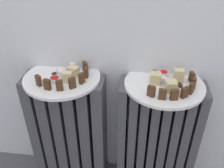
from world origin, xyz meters
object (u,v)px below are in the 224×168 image
(plate_right, at_px, (164,85))
(jam_bowl_right, at_px, (163,74))
(radiator_left, at_px, (69,132))
(fork, at_px, (164,89))
(radiator_right, at_px, (156,140))
(jam_bowl_left, at_px, (55,80))
(plate_left, at_px, (62,78))

(plate_right, relative_size, jam_bowl_right, 7.85)
(radiator_left, relative_size, jam_bowl_right, 14.73)
(fork, bearing_deg, radiator_right, 86.12)
(radiator_left, distance_m, jam_bowl_right, 0.51)
(plate_right, height_order, jam_bowl_right, jam_bowl_right)
(radiator_right, relative_size, fork, 6.17)
(radiator_right, relative_size, jam_bowl_left, 14.06)
(radiator_left, distance_m, radiator_right, 0.40)
(plate_right, bearing_deg, radiator_left, 180.00)
(plate_left, xyz_separation_m, jam_bowl_left, (-0.01, -0.04, 0.02))
(radiator_left, bearing_deg, fork, -6.39)
(radiator_left, bearing_deg, jam_bowl_left, -107.30)
(plate_left, height_order, plate_right, same)
(radiator_left, xyz_separation_m, plate_left, (0.00, -0.00, 0.30))
(plate_left, xyz_separation_m, jam_bowl_right, (0.40, 0.05, 0.02))
(radiator_right, xyz_separation_m, jam_bowl_left, (-0.42, -0.04, 0.31))
(radiator_left, height_order, jam_bowl_left, jam_bowl_left)
(jam_bowl_left, height_order, jam_bowl_right, jam_bowl_right)
(radiator_left, height_order, plate_left, plate_left)
(radiator_left, relative_size, radiator_right, 1.00)
(radiator_right, height_order, plate_left, plate_left)
(radiator_left, bearing_deg, plate_left, -63.43)
(radiator_right, bearing_deg, radiator_left, 180.00)
(radiator_right, bearing_deg, plate_left, -180.00)
(radiator_left, height_order, fork, fork)
(radiator_left, distance_m, jam_bowl_left, 0.32)
(radiator_left, height_order, plate_right, plate_right)
(radiator_left, relative_size, plate_left, 1.88)
(radiator_left, distance_m, plate_right, 0.50)
(radiator_left, xyz_separation_m, jam_bowl_left, (-0.01, -0.04, 0.31))
(radiator_left, relative_size, plate_right, 1.88)
(plate_right, distance_m, jam_bowl_right, 0.05)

